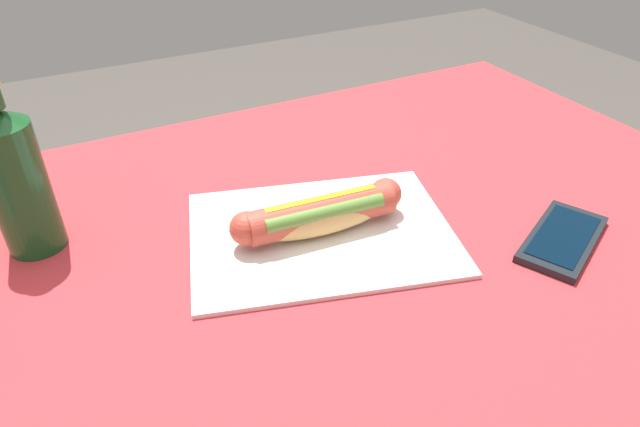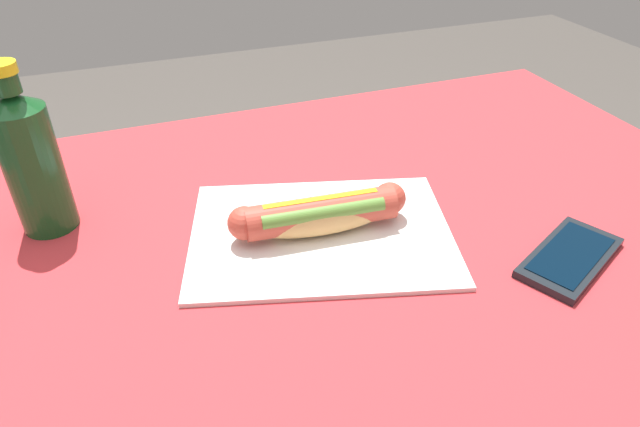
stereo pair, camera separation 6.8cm
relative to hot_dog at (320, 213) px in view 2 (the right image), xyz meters
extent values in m
cylinder|color=brown|center=(-0.50, -0.28, -0.43)|extent=(0.07, 0.07, 0.73)
cylinder|color=brown|center=(0.42, -0.28, -0.43)|extent=(0.07, 0.07, 0.73)
cube|color=brown|center=(-0.04, 0.00, -0.05)|extent=(1.07, 0.73, 0.03)
cube|color=#B72D33|center=(-0.04, 0.00, -0.03)|extent=(1.13, 0.79, 0.00)
cube|color=silver|center=(0.00, 0.00, -0.03)|extent=(0.37, 0.31, 0.01)
ellipsoid|color=tan|center=(0.00, 0.00, 0.00)|extent=(0.18, 0.06, 0.04)
cylinder|color=#B24233|center=(0.00, 0.00, 0.00)|extent=(0.19, 0.06, 0.04)
sphere|color=#B24233|center=(0.09, -0.01, 0.00)|extent=(0.04, 0.04, 0.04)
sphere|color=#B24233|center=(-0.09, 0.01, 0.00)|extent=(0.04, 0.04, 0.04)
cube|color=yellow|center=(0.00, 0.00, 0.02)|extent=(0.14, 0.02, 0.00)
cylinder|color=#568433|center=(0.00, 0.01, 0.01)|extent=(0.15, 0.03, 0.02)
cube|color=black|center=(-0.25, 0.15, -0.03)|extent=(0.16, 0.13, 0.01)
cube|color=black|center=(-0.25, 0.15, -0.02)|extent=(0.14, 0.10, 0.00)
cylinder|color=#14471E|center=(0.31, -0.14, 0.05)|extent=(0.07, 0.07, 0.16)
cone|color=#14471E|center=(0.31, -0.14, 0.14)|extent=(0.07, 0.07, 0.02)
cylinder|color=#14471E|center=(0.31, -0.14, 0.16)|extent=(0.03, 0.03, 0.02)
cylinder|color=yellow|center=(0.31, -0.14, 0.17)|extent=(0.03, 0.03, 0.01)
camera|label=1|loc=(0.26, 0.49, 0.38)|focal=31.24mm
camera|label=2|loc=(0.20, 0.52, 0.38)|focal=31.24mm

